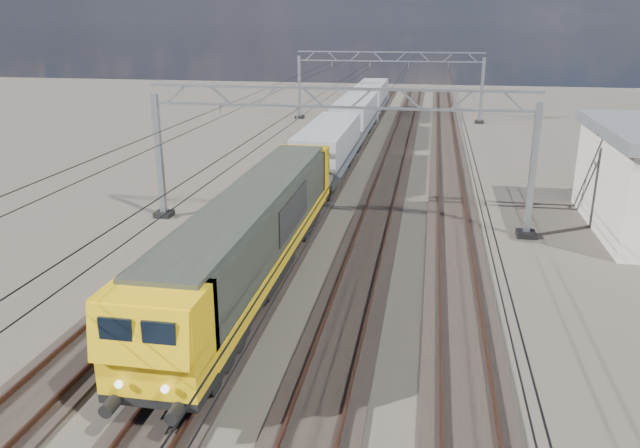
% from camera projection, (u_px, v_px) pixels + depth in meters
% --- Properties ---
extents(ground, '(160.00, 160.00, 0.00)m').
position_uv_depth(ground, '(323.00, 253.00, 28.70)').
color(ground, '#2B2520').
rests_on(ground, ground).
extents(track_outer_west, '(2.60, 140.00, 0.30)m').
position_uv_depth(track_outer_west, '(199.00, 244.00, 29.68)').
color(track_outer_west, black).
rests_on(track_outer_west, ground).
extents(track_loco, '(2.60, 140.00, 0.30)m').
position_uv_depth(track_loco, '(281.00, 249.00, 29.01)').
color(track_loco, black).
rests_on(track_loco, ground).
extents(track_inner_east, '(2.60, 140.00, 0.30)m').
position_uv_depth(track_inner_east, '(366.00, 254.00, 28.35)').
color(track_inner_east, black).
rests_on(track_inner_east, ground).
extents(track_outer_east, '(2.60, 140.00, 0.30)m').
position_uv_depth(track_outer_east, '(456.00, 260.00, 27.68)').
color(track_outer_east, black).
rests_on(track_outer_east, ground).
extents(catenary_gantry_mid, '(19.90, 0.90, 7.11)m').
position_uv_depth(catenary_gantry_mid, '(337.00, 152.00, 31.22)').
color(catenary_gantry_mid, gray).
rests_on(catenary_gantry_mid, ground).
extents(catenary_gantry_far, '(19.90, 0.90, 7.11)m').
position_uv_depth(catenary_gantry_far, '(389.00, 83.00, 64.89)').
color(catenary_gantry_far, gray).
rests_on(catenary_gantry_far, ground).
extents(overhead_wires, '(12.03, 140.00, 0.53)m').
position_uv_depth(overhead_wires, '(348.00, 105.00, 34.39)').
color(overhead_wires, black).
rests_on(overhead_wires, ground).
extents(locomotive, '(2.76, 21.10, 3.62)m').
position_uv_depth(locomotive, '(255.00, 231.00, 24.51)').
color(locomotive, black).
rests_on(locomotive, ground).
extents(hopper_wagon_lead, '(3.38, 13.00, 3.25)m').
position_uv_depth(hopper_wagon_lead, '(328.00, 147.00, 41.08)').
color(hopper_wagon_lead, black).
rests_on(hopper_wagon_lead, ground).
extents(hopper_wagon_mid, '(3.38, 13.00, 3.25)m').
position_uv_depth(hopper_wagon_mid, '(355.00, 116.00, 54.36)').
color(hopper_wagon_mid, black).
rests_on(hopper_wagon_mid, ground).
extents(hopper_wagon_third, '(3.38, 13.00, 3.25)m').
position_uv_depth(hopper_wagon_third, '(371.00, 97.00, 67.64)').
color(hopper_wagon_third, black).
rests_on(hopper_wagon_third, ground).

